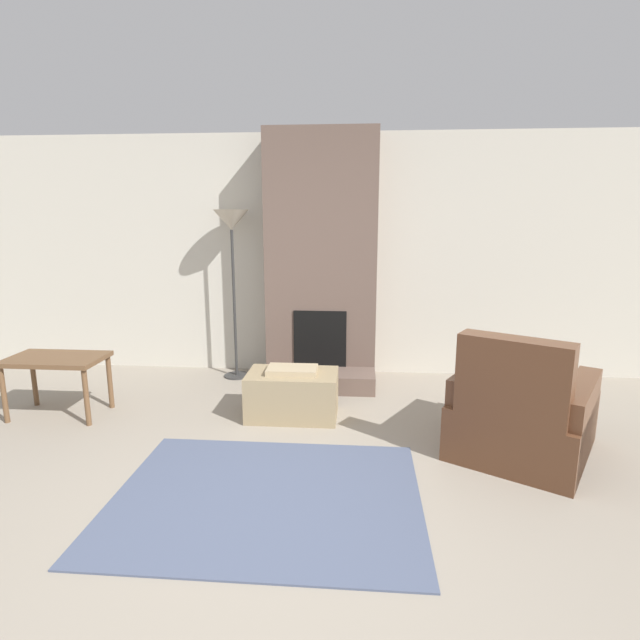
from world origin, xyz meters
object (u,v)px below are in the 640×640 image
object	(u,v)px
side_table	(56,365)
floor_lamp_left	(232,231)
ottoman	(292,394)
armchair	(521,418)

from	to	relation	value
side_table	floor_lamp_left	distance (m)	2.09
ottoman	side_table	world-z (taller)	side_table
armchair	floor_lamp_left	world-z (taller)	floor_lamp_left
armchair	floor_lamp_left	size ratio (longest dim) A/B	0.75
ottoman	armchair	world-z (taller)	armchair
side_table	floor_lamp_left	xyz separation A→B (m)	(1.30, 1.19, 1.12)
armchair	floor_lamp_left	xyz separation A→B (m)	(-2.54, 1.62, 1.30)
ottoman	floor_lamp_left	distance (m)	1.89
armchair	side_table	bearing A→B (deg)	23.85
ottoman	armchair	bearing A→B (deg)	-17.78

